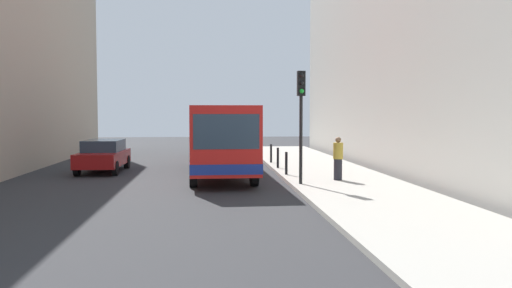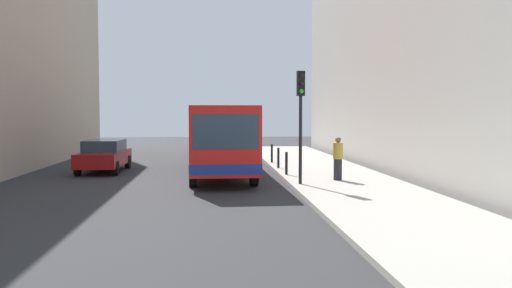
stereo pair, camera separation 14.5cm
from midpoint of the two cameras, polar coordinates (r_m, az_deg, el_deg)
The scene contains 11 objects.
ground_plane at distance 21.18m, azimuth -5.39°, elevation -4.12°, with size 80.00×80.00×0.00m, color #2D2D30.
sidewalk at distance 21.79m, azimuth 8.99°, elevation -3.74°, with size 4.40×40.00×0.15m, color #ADA89E.
building_right at distance 27.61m, azimuth 19.66°, elevation 10.00°, with size 7.00×32.00×12.07m, color #BCB7AD.
bus at distance 23.93m, azimuth -3.77°, elevation 0.89°, with size 2.82×11.09×3.00m.
car_beside_bus at distance 25.95m, azimuth -15.62°, elevation -1.12°, with size 1.93×4.44×1.48m.
car_behind_bus at distance 33.31m, azimuth -4.64°, elevation -0.04°, with size 1.89×4.41×1.48m.
traffic_light at distance 19.59m, azimuth 4.97°, elevation 4.08°, with size 0.28×0.33×4.10m.
bollard_near at distance 22.60m, azimuth 3.42°, elevation -2.05°, with size 0.11×0.11×0.95m, color black.
bollard_mid at distance 25.30m, azimuth 2.55°, elevation -1.47°, with size 0.11×0.11×0.95m, color black.
bollard_far at distance 28.02m, azimuth 1.84°, elevation -1.00°, with size 0.11×0.11×0.95m, color black.
pedestrian_near_signal at distance 20.96m, azimuth 8.86°, elevation -1.54°, with size 0.38×0.38×1.67m.
Camera 2 is at (0.33, -21.01, 2.75)m, focal length 37.79 mm.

